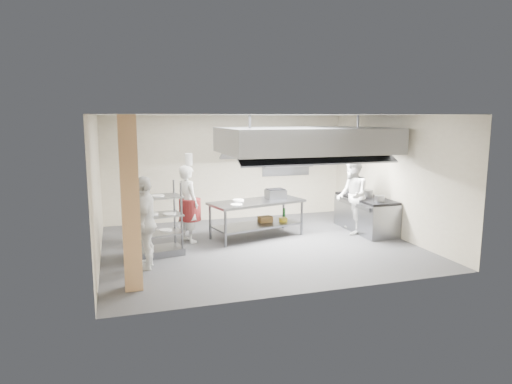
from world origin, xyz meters
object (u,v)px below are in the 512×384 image
object	(u,v)px
cooking_range	(366,215)
pass_rack	(156,219)
island	(257,219)
stockpot	(367,194)
chef_plating	(145,223)
chef_head	(188,204)
chef_line	(352,196)
griddle	(276,194)

from	to	relation	value
cooking_range	pass_rack	bearing A→B (deg)	-174.31
island	stockpot	distance (m)	2.97
pass_rack	chef_plating	bearing A→B (deg)	-118.85
island	stockpot	xyz separation A→B (m)	(2.91, -0.30, 0.54)
chef_head	chef_line	bearing A→B (deg)	-119.84
chef_plating	pass_rack	bearing A→B (deg)	172.75
island	griddle	world-z (taller)	griddle
pass_rack	stockpot	world-z (taller)	pass_rack
island	chef_line	bearing A→B (deg)	-22.66
chef_line	stockpot	world-z (taller)	chef_line
island	stockpot	world-z (taller)	stockpot
pass_rack	chef_plating	distance (m)	0.85
chef_head	cooking_range	bearing A→B (deg)	-117.82
griddle	pass_rack	bearing A→B (deg)	-166.96
griddle	stockpot	size ratio (longest dim) A/B	1.74
cooking_range	chef_head	world-z (taller)	chef_head
griddle	stockpot	distance (m)	2.41
cooking_range	chef_line	xyz separation A→B (m)	(-0.48, -0.11, 0.55)
cooking_range	stockpot	distance (m)	0.57
pass_rack	chef_head	xyz separation A→B (m)	(0.81, 0.87, 0.13)
island	chef_line	size ratio (longest dim) A/B	1.20
pass_rack	chef_line	world-z (taller)	chef_line
island	chef_line	distance (m)	2.50
chef_line	griddle	world-z (taller)	chef_line
chef_plating	stockpot	xyz separation A→B (m)	(5.69, 1.30, 0.08)
island	chef_line	world-z (taller)	chef_line
chef_line	chef_plating	bearing A→B (deg)	-57.38
chef_line	griddle	bearing A→B (deg)	-86.18
chef_plating	griddle	xyz separation A→B (m)	(3.32, 1.75, 0.11)
cooking_range	stockpot	bearing A→B (deg)	-76.17
stockpot	chef_plating	bearing A→B (deg)	-167.11
stockpot	chef_head	bearing A→B (deg)	175.49
island	chef_plating	distance (m)	3.24
chef_line	chef_plating	world-z (taller)	chef_line
chef_line	island	bearing A→B (deg)	-79.49
pass_rack	chef_head	bearing A→B (deg)	37.14
island	cooking_range	xyz separation A→B (m)	(2.90, -0.27, -0.04)
cooking_range	chef_plating	distance (m)	5.86
pass_rack	chef_line	distance (m)	4.94
cooking_range	chef_line	bearing A→B (deg)	-166.88
island	pass_rack	distance (m)	2.65
chef_plating	stockpot	size ratio (longest dim) A/B	6.77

